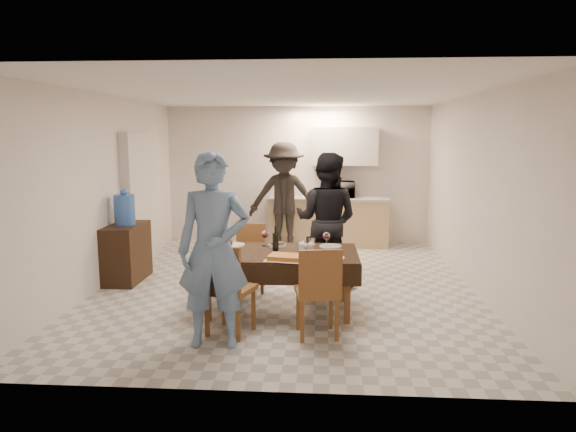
# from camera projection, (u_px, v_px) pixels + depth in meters

# --- Properties ---
(floor) EXTENTS (5.00, 6.00, 0.02)m
(floor) POSITION_uv_depth(u_px,v_px,m) (287.00, 285.00, 7.11)
(floor) COLOR beige
(floor) RESTS_ON ground
(ceiling) EXTENTS (5.00, 6.00, 0.02)m
(ceiling) POSITION_uv_depth(u_px,v_px,m) (286.00, 93.00, 6.70)
(ceiling) COLOR white
(ceiling) RESTS_ON wall_back
(wall_back) EXTENTS (5.00, 0.02, 2.60)m
(wall_back) POSITION_uv_depth(u_px,v_px,m) (297.00, 175.00, 9.86)
(wall_back) COLOR beige
(wall_back) RESTS_ON floor
(wall_front) EXTENTS (5.00, 0.02, 2.60)m
(wall_front) POSITION_uv_depth(u_px,v_px,m) (260.00, 234.00, 3.95)
(wall_front) COLOR beige
(wall_front) RESTS_ON floor
(wall_left) EXTENTS (0.02, 6.00, 2.60)m
(wall_left) POSITION_uv_depth(u_px,v_px,m) (106.00, 190.00, 7.07)
(wall_left) COLOR beige
(wall_left) RESTS_ON floor
(wall_right) EXTENTS (0.02, 6.00, 2.60)m
(wall_right) POSITION_uv_depth(u_px,v_px,m) (476.00, 193.00, 6.74)
(wall_right) COLOR beige
(wall_right) RESTS_ON floor
(stub_partition) EXTENTS (0.15, 1.40, 2.10)m
(stub_partition) POSITION_uv_depth(u_px,v_px,m) (142.00, 198.00, 8.28)
(stub_partition) COLOR beige
(stub_partition) RESTS_ON floor
(kitchen_base_cabinet) EXTENTS (2.20, 0.60, 0.86)m
(kitchen_base_cabinet) POSITION_uv_depth(u_px,v_px,m) (328.00, 223.00, 9.64)
(kitchen_base_cabinet) COLOR tan
(kitchen_base_cabinet) RESTS_ON floor
(kitchen_worktop) EXTENTS (2.24, 0.64, 0.05)m
(kitchen_worktop) POSITION_uv_depth(u_px,v_px,m) (328.00, 199.00, 9.57)
(kitchen_worktop) COLOR #A1A09C
(kitchen_worktop) RESTS_ON kitchen_base_cabinet
(upper_cabinet) EXTENTS (1.20, 0.34, 0.70)m
(upper_cabinet) POSITION_uv_depth(u_px,v_px,m) (345.00, 146.00, 9.54)
(upper_cabinet) COLOR silver
(upper_cabinet) RESTS_ON wall_back
(dining_table) EXTENTS (1.82, 1.07, 0.71)m
(dining_table) POSITION_uv_depth(u_px,v_px,m) (279.00, 254.00, 5.99)
(dining_table) COLOR black
(dining_table) RESTS_ON floor
(chair_near_left) EXTENTS (0.56, 0.57, 0.53)m
(chair_near_left) POSITION_uv_depth(u_px,v_px,m) (229.00, 281.00, 5.20)
(chair_near_left) COLOR brown
(chair_near_left) RESTS_ON floor
(chair_near_right) EXTENTS (0.50, 0.50, 0.51)m
(chair_near_right) POSITION_uv_depth(u_px,v_px,m) (317.00, 283.00, 5.15)
(chair_near_right) COLOR brown
(chair_near_right) RESTS_ON floor
(chair_far_left) EXTENTS (0.43, 0.43, 0.47)m
(chair_far_left) POSITION_uv_depth(u_px,v_px,m) (249.00, 253.00, 6.70)
(chair_far_left) COLOR brown
(chair_far_left) RESTS_ON floor
(chair_far_right) EXTENTS (0.50, 0.52, 0.45)m
(chair_far_right) POSITION_uv_depth(u_px,v_px,m) (318.00, 256.00, 6.65)
(chair_far_right) COLOR brown
(chair_far_right) RESTS_ON floor
(console) EXTENTS (0.44, 0.87, 0.81)m
(console) POSITION_uv_depth(u_px,v_px,m) (127.00, 253.00, 7.27)
(console) COLOR black
(console) RESTS_ON floor
(water_jug) EXTENTS (0.29, 0.29, 0.43)m
(water_jug) POSITION_uv_depth(u_px,v_px,m) (125.00, 210.00, 7.17)
(water_jug) COLOR #3C72D4
(water_jug) RESTS_ON console
(wine_bottle) EXTENTS (0.07, 0.07, 0.29)m
(wine_bottle) POSITION_uv_depth(u_px,v_px,m) (276.00, 238.00, 6.01)
(wine_bottle) COLOR black
(wine_bottle) RESTS_ON dining_table
(water_pitcher) EXTENTS (0.12, 0.12, 0.19)m
(water_pitcher) POSITION_uv_depth(u_px,v_px,m) (309.00, 245.00, 5.90)
(water_pitcher) COLOR white
(water_pitcher) RESTS_ON dining_table
(savoury_tart) EXTENTS (0.48, 0.39, 0.05)m
(savoury_tart) POSITION_uv_depth(u_px,v_px,m) (286.00, 257.00, 5.60)
(savoury_tart) COLOR #C18138
(savoury_tart) RESTS_ON dining_table
(salad_bowl) EXTENTS (0.18, 0.18, 0.07)m
(salad_bowl) POSITION_uv_depth(u_px,v_px,m) (306.00, 246.00, 6.14)
(salad_bowl) COLOR silver
(salad_bowl) RESTS_ON dining_table
(mushroom_dish) EXTENTS (0.20, 0.20, 0.03)m
(mushroom_dish) POSITION_uv_depth(u_px,v_px,m) (277.00, 245.00, 6.26)
(mushroom_dish) COLOR silver
(mushroom_dish) RESTS_ON dining_table
(wine_glass_a) EXTENTS (0.09, 0.09, 0.20)m
(wine_glass_a) POSITION_uv_depth(u_px,v_px,m) (229.00, 247.00, 5.76)
(wine_glass_a) COLOR white
(wine_glass_a) RESTS_ON dining_table
(wine_glass_b) EXTENTS (0.09, 0.09, 0.20)m
(wine_glass_b) POSITION_uv_depth(u_px,v_px,m) (327.00, 240.00, 6.18)
(wine_glass_b) COLOR white
(wine_glass_b) RESTS_ON dining_table
(wine_glass_c) EXTENTS (0.09, 0.09, 0.21)m
(wine_glass_c) POSITION_uv_depth(u_px,v_px,m) (265.00, 238.00, 6.28)
(wine_glass_c) COLOR white
(wine_glass_c) RESTS_ON dining_table
(plate_near_left) EXTENTS (0.29, 0.29, 0.02)m
(plate_near_left) POSITION_uv_depth(u_px,v_px,m) (224.00, 256.00, 5.73)
(plate_near_left) COLOR silver
(plate_near_left) RESTS_ON dining_table
(plate_near_right) EXTENTS (0.29, 0.29, 0.02)m
(plate_near_right) POSITION_uv_depth(u_px,v_px,m) (331.00, 258.00, 5.65)
(plate_near_right) COLOR silver
(plate_near_right) RESTS_ON dining_table
(plate_far_left) EXTENTS (0.29, 0.29, 0.02)m
(plate_far_left) POSITION_uv_depth(u_px,v_px,m) (233.00, 245.00, 6.32)
(plate_far_left) COLOR silver
(plate_far_left) RESTS_ON dining_table
(plate_far_right) EXTENTS (0.27, 0.27, 0.02)m
(plate_far_right) POSITION_uv_depth(u_px,v_px,m) (331.00, 246.00, 6.24)
(plate_far_right) COLOR silver
(plate_far_right) RESTS_ON dining_table
(microwave) EXTENTS (0.54, 0.37, 0.30)m
(microwave) POSITION_uv_depth(u_px,v_px,m) (340.00, 189.00, 9.53)
(microwave) COLOR silver
(microwave) RESTS_ON kitchen_worktop
(person_near) EXTENTS (0.74, 0.52, 1.91)m
(person_near) POSITION_uv_depth(u_px,v_px,m) (214.00, 250.00, 4.95)
(person_near) COLOR #6283AA
(person_near) RESTS_ON floor
(person_far) EXTENTS (1.05, 0.92, 1.83)m
(person_far) POSITION_uv_depth(u_px,v_px,m) (326.00, 220.00, 6.95)
(person_far) COLOR black
(person_far) RESTS_ON floor
(person_kitchen) EXTENTS (1.25, 0.72, 1.94)m
(person_kitchen) POSITION_uv_depth(u_px,v_px,m) (284.00, 197.00, 9.17)
(person_kitchen) COLOR black
(person_kitchen) RESTS_ON floor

